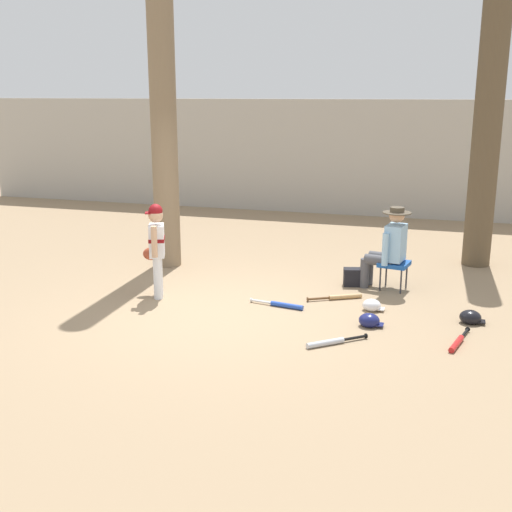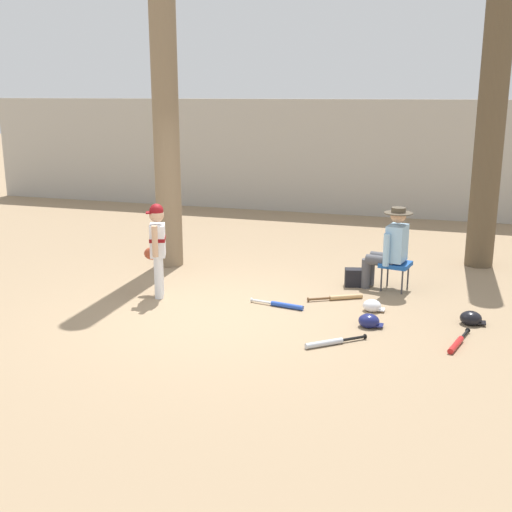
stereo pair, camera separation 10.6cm
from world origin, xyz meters
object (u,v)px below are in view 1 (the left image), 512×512
(batting_helmet_black, at_px, (471,317))
(tree_near_player, at_px, (162,89))
(tree_behind_spectator, at_px, (485,149))
(folding_stool, at_px, (394,265))
(bat_red_barrel, at_px, (458,342))
(bat_blue_youth, at_px, (283,305))
(bat_wood_tan, at_px, (341,297))
(seated_spectator, at_px, (388,245))
(handbag_beside_stool, at_px, (355,277))
(batting_helmet_white, at_px, (372,305))
(bat_aluminum_silver, at_px, (330,342))
(batting_helmet_navy, at_px, (369,320))
(young_ballplayer, at_px, (156,244))

(batting_helmet_black, bearing_deg, tree_near_player, 162.86)
(tree_behind_spectator, height_order, batting_helmet_black, tree_behind_spectator)
(tree_behind_spectator, bearing_deg, folding_stool, -123.37)
(tree_behind_spectator, bearing_deg, bat_red_barrel, -94.51)
(folding_stool, xyz_separation_m, bat_blue_youth, (-1.32, -1.23, -0.33))
(bat_wood_tan, distance_m, bat_blue_youth, 0.88)
(tree_near_player, xyz_separation_m, seated_spectator, (3.56, -0.29, -2.17))
(seated_spectator, bearing_deg, bat_wood_tan, -128.18)
(folding_stool, height_order, bat_blue_youth, folding_stool)
(folding_stool, height_order, handbag_beside_stool, folding_stool)
(batting_helmet_white, bearing_deg, handbag_beside_stool, 109.50)
(bat_red_barrel, xyz_separation_m, batting_helmet_white, (-1.07, 0.90, 0.04))
(bat_aluminum_silver, relative_size, batting_helmet_black, 2.04)
(seated_spectator, height_order, batting_helmet_black, seated_spectator)
(batting_helmet_navy, bearing_deg, batting_helmet_white, 93.90)
(tree_near_player, bearing_deg, batting_helmet_black, -17.14)
(young_ballplayer, bearing_deg, bat_aluminum_silver, -21.96)
(young_ballplayer, height_order, batting_helmet_white, young_ballplayer)
(batting_helmet_white, bearing_deg, seated_spectator, 85.36)
(tree_behind_spectator, xyz_separation_m, bat_red_barrel, (-0.29, -3.71, -1.86))
(seated_spectator, xyz_separation_m, handbag_beside_stool, (-0.45, 0.00, -0.51))
(bat_red_barrel, distance_m, bat_wood_tan, 1.97)
(tree_near_player, distance_m, bat_red_barrel, 5.78)
(young_ballplayer, height_order, bat_aluminum_silver, young_ballplayer)
(tree_near_player, xyz_separation_m, batting_helmet_black, (4.70, -1.45, -2.74))
(tree_near_player, bearing_deg, bat_wood_tan, -17.92)
(bat_aluminum_silver, bearing_deg, folding_stool, 78.21)
(folding_stool, height_order, bat_red_barrel, folding_stool)
(seated_spectator, distance_m, bat_red_barrel, 2.26)
(tree_near_player, xyz_separation_m, bat_blue_youth, (2.34, -1.54, -2.78))
(batting_helmet_navy, bearing_deg, seated_spectator, 88.47)
(bat_red_barrel, height_order, bat_blue_youth, same)
(bat_blue_youth, distance_m, batting_helmet_black, 2.36)
(tree_behind_spectator, bearing_deg, bat_blue_youth, -129.62)
(bat_red_barrel, relative_size, bat_blue_youth, 0.99)
(young_ballplayer, bearing_deg, batting_helmet_white, 5.15)
(bat_red_barrel, bearing_deg, bat_aluminum_silver, -163.14)
(tree_behind_spectator, xyz_separation_m, bat_aluminum_silver, (-1.67, -4.13, -1.86))
(bat_aluminum_silver, relative_size, bat_blue_youth, 0.83)
(young_ballplayer, height_order, bat_red_barrel, young_ballplayer)
(tree_behind_spectator, xyz_separation_m, folding_stool, (-1.18, -1.79, -1.53))
(batting_helmet_navy, xyz_separation_m, batting_helmet_black, (1.18, 0.47, 0.00))
(handbag_beside_stool, relative_size, bat_wood_tan, 0.48)
(batting_helmet_navy, bearing_deg, bat_aluminum_silver, -115.66)
(tree_near_player, height_order, batting_helmet_navy, tree_near_player)
(young_ballplayer, height_order, seated_spectator, young_ballplayer)
(tree_behind_spectator, bearing_deg, bat_wood_tan, -126.45)
(young_ballplayer, height_order, bat_wood_tan, young_ballplayer)
(young_ballplayer, distance_m, handbag_beside_stool, 2.93)
(handbag_beside_stool, distance_m, batting_helmet_navy, 1.68)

